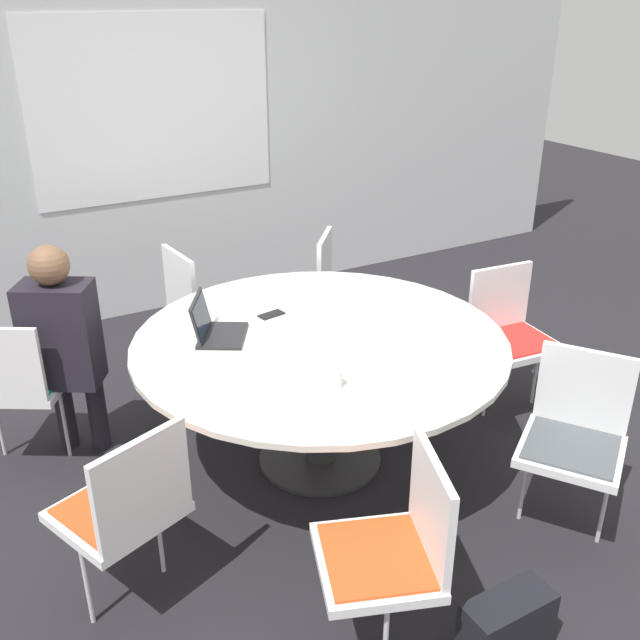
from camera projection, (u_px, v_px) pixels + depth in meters
The scene contains 15 objects.
ground_plane at pixel (320, 459), 3.89m from camera, with size 16.00×16.00×0.00m, color black.
wall_back at pixel (156, 136), 5.27m from camera, with size 8.00×0.07×2.70m.
conference_table at pixel (320, 358), 3.63m from camera, with size 1.89×1.89×0.74m.
chair_0 at pixel (16, 379), 3.65m from camera, with size 0.59×0.59×0.86m.
chair_1 at pixel (126, 504), 2.76m from camera, with size 0.56×0.55×0.86m.
chair_2 at pixel (395, 543), 2.56m from camera, with size 0.55×0.56×0.86m.
chair_3 at pixel (575, 430), 3.22m from camera, with size 0.59×0.60×0.86m.
chair_4 at pixel (510, 328), 4.20m from camera, with size 0.48×0.46×0.86m.
chair_5 at pixel (343, 285), 4.81m from camera, with size 0.60×0.61×0.86m.
chair_6 at pixel (200, 300), 4.58m from camera, with size 0.46×0.48×0.86m.
person_0 at pixel (62, 338), 3.64m from camera, with size 0.42×0.37×1.21m.
laptop at pixel (214, 327), 3.58m from camera, with size 0.36×0.38×0.21m.
coffee_cup at pixel (334, 378), 3.13m from camera, with size 0.07×0.07×0.08m.
cell_phone at pixel (271, 315), 3.84m from camera, with size 0.15×0.09×0.01m.
handbag at pixel (506, 628), 2.68m from camera, with size 0.36×0.16×0.28m.
Camera 1 is at (-1.59, -2.80, 2.32)m, focal length 40.00 mm.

